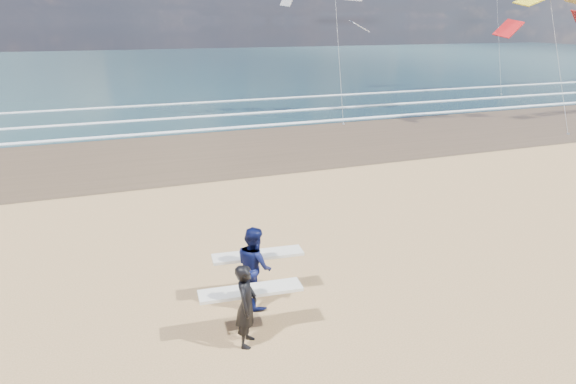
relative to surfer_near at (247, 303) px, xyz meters
name	(u,v)px	position (x,y,z in m)	size (l,w,h in m)	color
wet_sand_strip	(474,126)	(20.60, 17.43, -0.92)	(220.00, 12.00, 0.01)	#4F3E2A
ocean	(242,64)	(20.60, 71.43, -0.92)	(220.00, 100.00, 0.02)	#1A3339
foam_breakers	(391,103)	(20.60, 27.53, -0.88)	(220.00, 11.70, 0.05)	white
surfer_near	(247,303)	(0.00, 0.00, 0.00)	(2.24, 1.11, 1.82)	black
surfer_far	(255,266)	(0.63, 1.48, 0.06)	(2.24, 1.24, 1.96)	#0C1345
kite_0	(554,32)	(24.67, 16.01, 4.88)	(7.16, 4.89, 9.66)	slate
kite_1	(337,29)	(13.47, 23.50, 5.04)	(6.76, 4.84, 10.17)	slate
kite_5	(498,20)	(33.57, 30.78, 5.65)	(4.74, 4.62, 12.66)	slate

